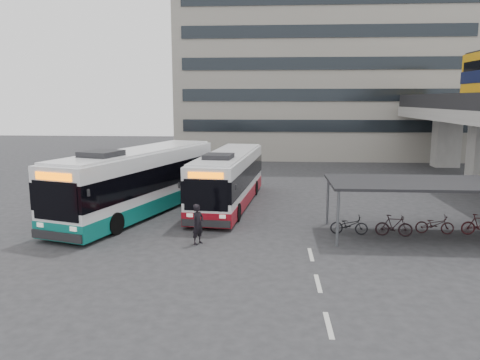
{
  "coord_description": "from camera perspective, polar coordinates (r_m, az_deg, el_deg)",
  "views": [
    {
      "loc": [
        0.84,
        -18.26,
        6.21
      ],
      "look_at": [
        -0.77,
        5.96,
        2.0
      ],
      "focal_mm": 35.0,
      "sensor_mm": 36.0,
      "label": 1
    }
  ],
  "objects": [
    {
      "name": "bus_main",
      "position": [
        27.52,
        -1.37,
        0.12
      ],
      "size": [
        3.61,
        11.59,
        3.37
      ],
      "rotation": [
        0.0,
        0.0,
        -0.1
      ],
      "color": "white",
      "rests_on": "ground"
    },
    {
      "name": "sign_totem_north",
      "position": [
        30.77,
        -21.96,
        -0.19
      ],
      "size": [
        0.52,
        0.18,
        2.38
      ],
      "rotation": [
        0.0,
        0.0,
        -0.06
      ],
      "color": "#A50A17",
      "rests_on": "ground"
    },
    {
      "name": "bus_teal",
      "position": [
        26.15,
        -12.15,
        -0.2
      ],
      "size": [
        6.46,
        12.98,
        3.77
      ],
      "rotation": [
        0.0,
        0.0,
        -0.31
      ],
      "color": "white",
      "rests_on": "ground"
    },
    {
      "name": "road_markings",
      "position": [
        16.56,
        9.49,
        -12.31
      ],
      "size": [
        0.15,
        7.6,
        0.01
      ],
      "color": "beige",
      "rests_on": "ground"
    },
    {
      "name": "office_block",
      "position": [
        54.86,
        9.57,
        16.29
      ],
      "size": [
        30.0,
        15.0,
        25.0
      ],
      "primitive_type": "cube",
      "color": "gray",
      "rests_on": "ground"
    },
    {
      "name": "ground",
      "position": [
        19.3,
        1.12,
        -8.93
      ],
      "size": [
        120.0,
        120.0,
        0.0
      ],
      "primitive_type": "plane",
      "color": "#28282B",
      "rests_on": "ground"
    },
    {
      "name": "pedestrian",
      "position": [
        20.35,
        -5.16,
        -5.39
      ],
      "size": [
        0.7,
        0.77,
        1.76
      ],
      "primitive_type": "imported",
      "rotation": [
        0.0,
        0.0,
        1.01
      ],
      "color": "black",
      "rests_on": "ground"
    },
    {
      "name": "bike_shelter",
      "position": [
        23.08,
        23.13,
        -2.69
      ],
      "size": [
        10.0,
        4.0,
        2.54
      ],
      "color": "#595B60",
      "rests_on": "ground"
    }
  ]
}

